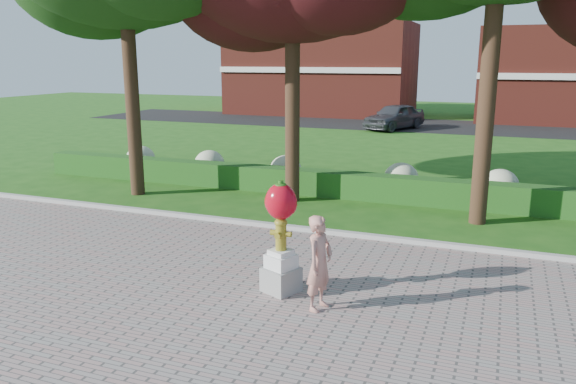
# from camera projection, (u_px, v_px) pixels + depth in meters

# --- Properties ---
(ground) EXTENTS (100.00, 100.00, 0.00)m
(ground) POSITION_uv_depth(u_px,v_px,m) (280.00, 277.00, 11.30)
(ground) COLOR #1E5214
(ground) RESTS_ON ground
(walkway) EXTENTS (40.00, 14.00, 0.04)m
(walkway) POSITION_uv_depth(u_px,v_px,m) (171.00, 379.00, 7.67)
(walkway) COLOR gray
(walkway) RESTS_ON ground
(curb) EXTENTS (40.00, 0.18, 0.15)m
(curb) POSITION_uv_depth(u_px,v_px,m) (325.00, 232.00, 14.01)
(curb) COLOR #ADADA5
(curb) RESTS_ON ground
(lawn_hedge) EXTENTS (24.00, 0.70, 0.80)m
(lawn_hedge) POSITION_uv_depth(u_px,v_px,m) (363.00, 186.00, 17.56)
(lawn_hedge) COLOR #164D16
(lawn_hedge) RESTS_ON ground
(hydrangea_row) EXTENTS (20.10, 1.10, 0.99)m
(hydrangea_row) POSITION_uv_depth(u_px,v_px,m) (388.00, 177.00, 18.24)
(hydrangea_row) COLOR #BBC495
(hydrangea_row) RESTS_ON ground
(street) EXTENTS (50.00, 8.00, 0.02)m
(street) POSITION_uv_depth(u_px,v_px,m) (439.00, 126.00, 36.72)
(street) COLOR black
(street) RESTS_ON ground
(building_left) EXTENTS (14.00, 8.00, 7.00)m
(building_left) POSITION_uv_depth(u_px,v_px,m) (322.00, 69.00, 44.86)
(building_left) COLOR maroon
(building_left) RESTS_ON ground
(building_right) EXTENTS (12.00, 8.00, 6.40)m
(building_right) POSITION_uv_depth(u_px,v_px,m) (571.00, 75.00, 38.62)
(building_right) COLOR maroon
(building_right) RESTS_ON ground
(hydrant_sculpture) EXTENTS (0.76, 0.76, 2.13)m
(hydrant_sculpture) POSITION_uv_depth(u_px,v_px,m) (281.00, 234.00, 10.28)
(hydrant_sculpture) COLOR gray
(hydrant_sculpture) RESTS_ON walkway
(woman) EXTENTS (0.52, 0.68, 1.68)m
(woman) POSITION_uv_depth(u_px,v_px,m) (320.00, 263.00, 9.62)
(woman) COLOR tan
(woman) RESTS_ON walkway
(parked_car) EXTENTS (3.58, 5.02, 1.59)m
(parked_car) POSITION_uv_depth(u_px,v_px,m) (394.00, 116.00, 34.78)
(parked_car) COLOR #3A3C41
(parked_car) RESTS_ON street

